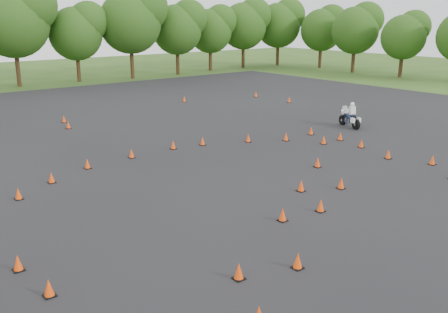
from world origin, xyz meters
name	(u,v)px	position (x,y,z in m)	size (l,w,h in m)	color
ground	(292,211)	(0.00, 0.00, 0.00)	(140.00, 140.00, 0.00)	#2D5119
asphalt_pad	(197,172)	(0.00, 6.00, 0.01)	(62.00, 62.00, 0.00)	black
treeline	(17,42)	(1.34, 35.09, 4.59)	(86.91, 32.12, 10.96)	#264914
traffic_cones	(196,173)	(-0.47, 5.38, 0.23)	(36.72, 33.14, 0.45)	#F5470A
rider_white	(350,114)	(13.23, 7.73, 0.82)	(2.11, 0.65, 1.63)	silver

